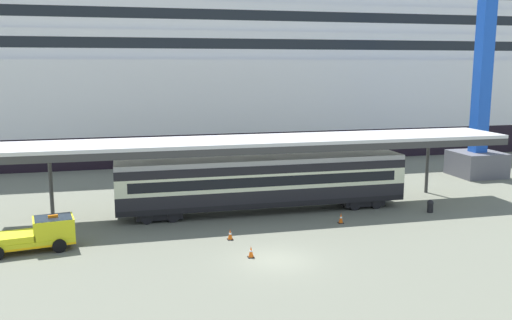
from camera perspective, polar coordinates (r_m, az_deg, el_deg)
ground_plane at (r=31.24m, az=2.10°, el=-10.37°), size 400.00×400.00×0.00m
cruise_ship at (r=73.57m, az=-10.64°, el=9.94°), size 125.49×29.98×33.37m
platform_canopy at (r=40.27m, az=0.67°, el=1.89°), size 37.89×5.42×5.47m
train_carriage at (r=40.38m, az=0.81°, el=-2.28°), size 21.38×2.81×4.11m
service_truck at (r=35.04m, az=-21.83°, el=-7.13°), size 5.46×2.90×2.02m
traffic_cone_near at (r=31.51m, az=-0.52°, el=-9.54°), size 0.36×0.36×0.68m
traffic_cone_mid at (r=34.61m, az=-2.71°, el=-7.75°), size 0.36×0.36×0.68m
traffic_cone_far at (r=38.47m, az=8.83°, el=-6.00°), size 0.36×0.36×0.73m
quay_bollard at (r=42.73m, az=17.68°, el=-4.54°), size 0.48×0.48×0.96m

